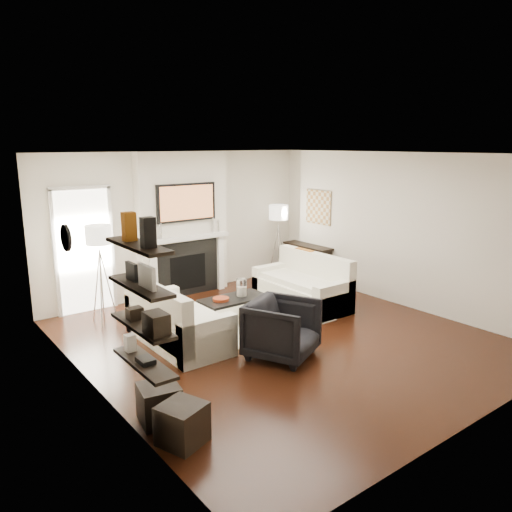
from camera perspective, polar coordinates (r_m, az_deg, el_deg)
room_envelope at (r=7.16m, az=2.91°, el=0.72°), size 6.00×6.00×6.00m
chimney_breast at (r=9.50m, az=-8.35°, el=3.59°), size 1.80×0.25×2.70m
fireplace_surround at (r=9.56m, az=-7.80°, el=-1.43°), size 1.30×0.02×1.04m
firebox at (r=9.57m, az=-7.77°, el=-1.84°), size 0.75×0.02×0.65m
mantel_pilaster_l at (r=9.20m, az=-11.61°, el=-1.93°), size 0.12×0.08×1.10m
mantel_pilaster_r at (r=9.89m, az=-4.09°, el=-0.68°), size 0.12×0.08×1.10m
mantel_shelf at (r=9.38m, az=-7.76°, el=2.07°), size 1.70×0.18×0.07m
tv_body at (r=9.31m, az=-7.96°, el=6.08°), size 1.20×0.06×0.70m
tv_screen at (r=9.28m, az=-7.86°, el=6.07°), size 1.10×0.00×0.62m
candlestick_l_tall at (r=9.11m, az=-10.83°, el=2.81°), size 0.04×0.04×0.30m
candlestick_l_short at (r=9.06m, az=-11.56°, el=2.53°), size 0.04×0.04×0.24m
candlestick_r_tall at (r=9.64m, az=-4.97°, el=3.53°), size 0.04×0.04×0.30m
candlestick_r_short at (r=9.71m, az=-4.32°, el=3.44°), size 0.04×0.04×0.24m
hallway_panel at (r=8.93m, az=-19.04°, el=0.47°), size 0.90×0.02×2.10m
door_trim_l at (r=8.78m, az=-21.96°, el=0.04°), size 0.06×0.06×2.16m
door_trim_r at (r=9.07m, az=-16.14°, el=0.85°), size 0.06×0.06×2.16m
door_trim_top at (r=8.76m, az=-19.52°, el=7.37°), size 1.02×0.06×0.06m
rug at (r=8.29m, az=-2.13°, el=-7.26°), size 2.60×2.00×0.01m
loveseat_left_base at (r=7.39m, az=-8.86°, el=-8.26°), size 0.85×1.80×0.42m
loveseat_left_back at (r=7.15m, az=-11.32°, el=-6.42°), size 0.18×1.80×0.80m
loveseat_left_arm_n at (r=6.71m, az=-5.52°, el=-9.59°), size 0.85×0.18×0.60m
loveseat_left_arm_s at (r=8.05m, az=-11.66°, el=-5.93°), size 0.85×0.18×0.60m
loveseat_left_cushion at (r=7.33m, az=-8.58°, el=-6.28°), size 0.63×1.44×0.10m
pillow_left_orange at (r=7.34m, az=-12.42°, el=-4.27°), size 0.10×0.42×0.42m
pillow_left_charcoal at (r=6.83m, az=-10.27°, el=-5.57°), size 0.10×0.40×0.40m
loveseat_right_base at (r=8.96m, az=5.17°, el=-4.39°), size 0.85×1.80×0.42m
loveseat_right_back at (r=9.09m, az=6.77°, el=-2.09°), size 0.18×1.80×0.80m
loveseat_right_arm_n at (r=8.38m, az=8.92°, el=-5.07°), size 0.85×0.18×0.60m
loveseat_right_arm_s at (r=9.52m, az=1.89°, el=-2.74°), size 0.85×0.18×0.60m
loveseat_right_cushion at (r=8.85m, az=4.96°, el=-2.84°), size 0.63×1.44×0.10m
pillow_right_orange at (r=9.25m, az=5.51°, el=-0.50°), size 0.10×0.42×0.42m
pillow_right_charcoal at (r=8.84m, az=8.15°, el=-1.27°), size 0.10×0.40×0.40m
coffee_table at (r=8.05m, az=-2.53°, el=-4.92°), size 1.10×0.55×0.04m
coffee_leg_nw at (r=7.68m, az=-4.65°, el=-7.48°), size 0.02×0.02×0.38m
coffee_leg_ne at (r=8.23m, az=1.24°, el=-6.04°), size 0.02×0.02×0.38m
coffee_leg_sw at (r=8.04m, az=-6.36°, el=-6.60°), size 0.02×0.02×0.38m
coffee_leg_se at (r=8.56m, az=-0.60°, el=-5.29°), size 0.02×0.02×0.38m
hurricane_glass at (r=8.09m, az=-1.66°, el=-3.64°), size 0.17×0.17×0.29m
hurricane_candle at (r=8.10m, az=-1.66°, el=-4.09°), size 0.11×0.11×0.17m
copper_bowl at (r=7.90m, az=-4.02°, el=-4.93°), size 0.26×0.26×0.04m
armchair at (r=6.79m, az=3.02°, el=-8.03°), size 1.10×1.08×0.87m
lamp_left_post at (r=8.35m, az=-17.19°, el=-3.41°), size 0.02×0.02×1.20m
lamp_left_shade at (r=8.16m, az=-17.58°, el=2.34°), size 0.40×0.40×0.30m
lamp_left_leg_a at (r=8.39m, az=-16.49°, el=-3.29°), size 0.25×0.02×1.23m
lamp_left_leg_b at (r=8.42m, az=-17.77°, el=-3.31°), size 0.14×0.22×1.23m
lamp_left_leg_c at (r=8.25m, az=-17.32°, el=-3.62°), size 0.14×0.22×1.23m
lamp_right_post at (r=10.50m, az=2.55°, el=0.42°), size 0.02×0.02×1.20m
lamp_right_shade at (r=10.35m, az=2.60°, el=5.02°), size 0.40×0.40×0.30m
lamp_right_leg_a at (r=10.57m, az=3.01°, el=0.49°), size 0.25×0.02×1.23m
lamp_right_leg_b at (r=10.54m, az=1.99°, el=0.47°), size 0.14×0.22×1.23m
lamp_right_leg_c at (r=10.39m, az=2.66°, el=0.29°), size 0.14×0.22×1.23m
console_top at (r=10.56m, az=5.93°, el=1.15°), size 0.35×1.20×0.04m
console_leg_n at (r=10.26m, az=7.98°, el=-1.40°), size 0.30×0.04×0.71m
console_leg_s at (r=11.03m, az=3.93°, el=-0.30°), size 0.30×0.04×0.71m
wall_art at (r=10.44m, az=7.15°, el=5.55°), size 0.03×0.70×0.70m
shelf_bottom at (r=5.21m, az=-12.64°, el=-11.87°), size 0.25×1.00×0.03m
shelf_lower at (r=5.06m, az=-12.87°, el=-7.74°), size 0.25×1.00×0.04m
shelf_upper at (r=4.93m, az=-13.09°, el=-3.38°), size 0.25×1.00×0.04m
shelf_top at (r=4.84m, az=-13.33°, el=1.17°), size 0.25×1.00×0.04m
decor_magfile_a at (r=4.60m, az=-12.24°, el=2.64°), size 0.12×0.10×0.28m
decor_magfile_b at (r=4.98m, az=-14.31°, el=3.29°), size 0.12×0.10×0.28m
decor_frame_a at (r=4.76m, az=-12.37°, el=-2.35°), size 0.04×0.30×0.22m
decor_frame_b at (r=5.07m, az=-14.01°, el=-1.74°), size 0.04×0.22×0.18m
decor_wine_rack at (r=4.75m, az=-11.33°, el=-7.53°), size 0.18×0.25×0.20m
decor_box_small at (r=5.18m, az=-13.70°, el=-6.38°), size 0.15×0.12×0.12m
decor_books at (r=5.16m, az=-12.51°, el=-11.57°), size 0.14×0.20×0.05m
decor_box_tall at (r=5.45m, az=-14.19°, el=-9.60°), size 0.10×0.10×0.18m
clock_rim at (r=6.60m, az=-20.91°, el=1.94°), size 0.04×0.34×0.34m
clock_face at (r=6.61m, az=-20.70°, el=1.97°), size 0.01×0.29×0.29m
ottoman_near at (r=5.50m, az=-11.00°, el=-16.20°), size 0.47×0.47×0.40m
ottoman_far at (r=5.12m, az=-8.43°, el=-18.44°), size 0.51×0.51×0.40m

